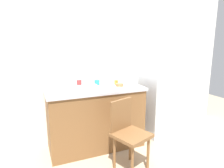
% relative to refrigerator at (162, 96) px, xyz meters
% --- Properties ---
extents(ground_plane, '(8.00, 8.00, 0.00)m').
position_rel_refrigerator_xyz_m(ground_plane, '(-0.93, -0.66, -0.68)').
color(ground_plane, tan).
extents(back_wall, '(4.80, 0.10, 2.56)m').
position_rel_refrigerator_xyz_m(back_wall, '(-0.93, 0.34, 0.60)').
color(back_wall, silver).
rests_on(back_wall, ground_plane).
extents(cabinet_base, '(1.40, 0.60, 0.89)m').
position_rel_refrigerator_xyz_m(cabinet_base, '(-1.22, -0.01, -0.23)').
color(cabinet_base, brown).
rests_on(cabinet_base, ground_plane).
extents(countertop, '(1.44, 0.64, 0.04)m').
position_rel_refrigerator_xyz_m(countertop, '(-1.22, -0.01, 0.24)').
color(countertop, '#B7B7BC').
rests_on(countertop, cabinet_base).
extents(faucet, '(0.02, 0.02, 0.28)m').
position_rel_refrigerator_xyz_m(faucet, '(-1.29, 0.24, 0.40)').
color(faucet, '#B7B7BC').
rests_on(faucet, countertop).
extents(refrigerator, '(0.64, 0.58, 1.35)m').
position_rel_refrigerator_xyz_m(refrigerator, '(0.00, 0.00, 0.00)').
color(refrigerator, silver).
rests_on(refrigerator, ground_plane).
extents(chair, '(0.51, 0.51, 0.89)m').
position_rel_refrigerator_xyz_m(chair, '(-1.02, -0.69, -0.18)').
color(chair, brown).
rests_on(chair, ground_plane).
extents(dish_tray, '(0.28, 0.20, 0.05)m').
position_rel_refrigerator_xyz_m(dish_tray, '(-1.33, -0.06, 0.28)').
color(dish_tray, white).
rests_on(dish_tray, countertop).
extents(terracotta_bowl, '(0.12, 0.12, 0.04)m').
position_rel_refrigerator_xyz_m(terracotta_bowl, '(-0.83, -0.04, 0.28)').
color(terracotta_bowl, '#C67042').
rests_on(terracotta_bowl, countertop).
extents(cup_red, '(0.08, 0.08, 0.11)m').
position_rel_refrigerator_xyz_m(cup_red, '(-1.42, 0.15, 0.31)').
color(cup_red, red).
rests_on(cup_red, countertop).
extents(cup_teal, '(0.08, 0.08, 0.09)m').
position_rel_refrigerator_xyz_m(cup_teal, '(-1.13, 0.17, 0.30)').
color(cup_teal, teal).
rests_on(cup_teal, countertop).
extents(cup_orange, '(0.06, 0.06, 0.07)m').
position_rel_refrigerator_xyz_m(cup_orange, '(-0.83, 0.10, 0.29)').
color(cup_orange, orange).
rests_on(cup_orange, countertop).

